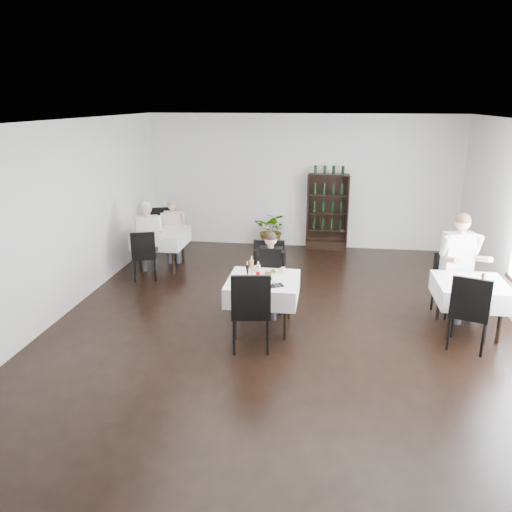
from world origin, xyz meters
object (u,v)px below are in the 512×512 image
(main_table, at_px, (263,288))
(wine_shelf, at_px, (327,213))
(diner_main, at_px, (270,267))
(potted_tree, at_px, (272,230))

(main_table, bearing_deg, wine_shelf, 78.22)
(main_table, height_order, diner_main, diner_main)
(potted_tree, bearing_deg, main_table, -85.49)
(main_table, bearing_deg, diner_main, 86.20)
(potted_tree, height_order, diner_main, diner_main)
(main_table, bearing_deg, potted_tree, 94.51)
(wine_shelf, relative_size, main_table, 1.70)
(wine_shelf, xyz_separation_m, potted_tree, (-1.23, -0.11, -0.42))
(potted_tree, relative_size, diner_main, 0.65)
(wine_shelf, bearing_deg, potted_tree, -174.69)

